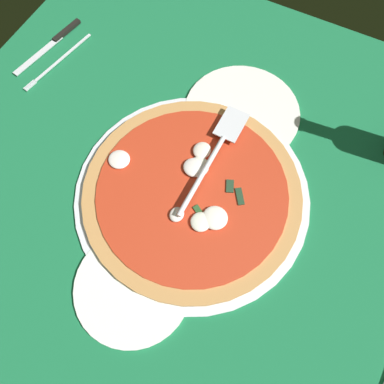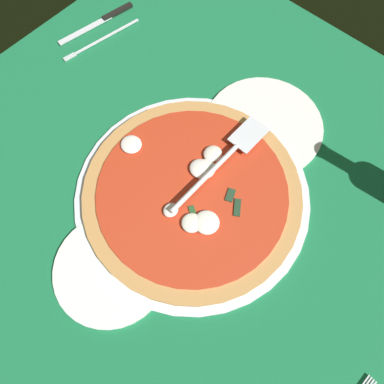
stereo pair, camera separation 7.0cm
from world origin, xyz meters
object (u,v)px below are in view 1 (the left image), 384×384
Objects in this scene: dinner_plate_left at (242,112)px; dinner_plate_right at (134,287)px; pizza at (192,192)px; pizza_server at (214,155)px; place_setting_near at (56,52)px.

dinner_plate_left and dinner_plate_right have the same top height.
pizza is at bearing -2.03° from dinner_plate_left.
pizza_server reaches higher than dinner_plate_left.
dinner_plate_left is at bearing 177.97° from pizza.
dinner_plate_right is 57.68cm from place_setting_near.
place_setting_near is at bearing -131.00° from dinner_plate_right.
place_setting_near is (-37.84, -43.53, -0.13)cm from dinner_plate_right.
pizza is 47.80cm from place_setting_near.
pizza_server is at bearing 176.13° from pizza.
dinner_plate_right is at bearing 59.56° from place_setting_near.
pizza_server is 46.11cm from place_setting_near.
dinner_plate_right is at bearing -2.30° from dinner_plate_left.
pizza reaches higher than dinner_plate_left.
pizza reaches higher than dinner_plate_right.
pizza_server is (-28.31, 1.46, 3.29)cm from dinner_plate_right.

